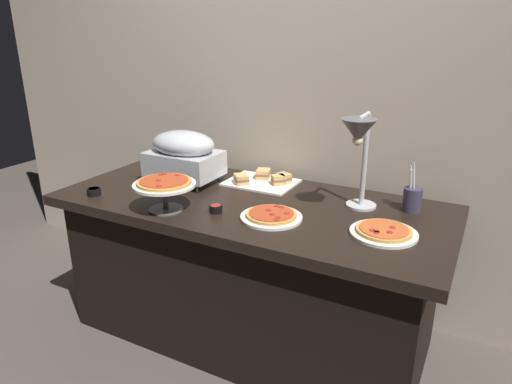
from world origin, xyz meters
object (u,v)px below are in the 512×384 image
sandwich_platter (263,180)px  sauce_cup_near (216,208)px  pizza_plate_raised_stand (164,186)px  pizza_plate_front (271,216)px  utensil_holder (412,199)px  sauce_cup_far (94,191)px  chafing_dish (184,154)px  pizza_plate_center (384,232)px  heat_lamp (359,140)px

sandwich_platter → sauce_cup_near: bearing=-90.4°
pizza_plate_raised_stand → sauce_cup_near: pizza_plate_raised_stand is taller
pizza_plate_front → utensil_holder: size_ratio=1.18×
pizza_plate_front → pizza_plate_raised_stand: (-0.47, -0.14, 0.10)m
sauce_cup_far → sauce_cup_near: bearing=8.0°
chafing_dish → pizza_plate_center: size_ratio=1.38×
chafing_dish → pizza_plate_raised_stand: size_ratio=1.32×
heat_lamp → pizza_plate_front: (-0.31, -0.20, -0.33)m
sauce_cup_near → sauce_cup_far: size_ratio=0.86×
pizza_plate_raised_stand → sandwich_platter: pizza_plate_raised_stand is taller
pizza_plate_front → utensil_holder: (0.53, 0.38, 0.05)m
pizza_plate_raised_stand → sauce_cup_far: size_ratio=4.18×
sauce_cup_near → heat_lamp: bearing=24.5°
utensil_holder → pizza_plate_center: bearing=-99.2°
heat_lamp → sauce_cup_near: 0.70m
utensil_holder → pizza_plate_front: bearing=-144.3°
pizza_plate_center → utensil_holder: (0.05, 0.31, 0.05)m
heat_lamp → pizza_plate_center: heat_lamp is taller
sauce_cup_near → utensil_holder: (0.78, 0.43, 0.04)m
heat_lamp → sauce_cup_far: (-1.22, -0.35, -0.32)m
chafing_dish → pizza_plate_raised_stand: chafing_dish is taller
sandwich_platter → utensil_holder: 0.78m
chafing_dish → sandwich_platter: chafing_dish is taller
pizza_plate_center → sauce_cup_near: bearing=-171.1°
heat_lamp → pizza_plate_center: (0.17, -0.14, -0.33)m
chafing_dish → heat_lamp: (0.95, -0.04, 0.19)m
sauce_cup_near → sauce_cup_far: bearing=-172.0°
pizza_plate_raised_stand → sandwich_platter: size_ratio=0.78×
sauce_cup_near → utensil_holder: bearing=28.8°
pizza_plate_front → sauce_cup_far: (-0.91, -0.14, 0.01)m
pizza_plate_raised_stand → sauce_cup_far: (-0.44, -0.01, -0.10)m
pizza_plate_center → utensil_holder: 0.32m
heat_lamp → sauce_cup_near: (-0.56, -0.26, -0.32)m
pizza_plate_raised_stand → heat_lamp: bearing=23.6°
pizza_plate_center → pizza_plate_raised_stand: bearing=-168.1°
sauce_cup_near → utensil_holder: utensil_holder is taller
chafing_dish → utensil_holder: chafing_dish is taller
chafing_dish → sandwich_platter: (0.39, 0.17, -0.14)m
pizza_plate_center → sauce_cup_near: 0.74m
heat_lamp → utensil_holder: heat_lamp is taller
pizza_plate_center → sauce_cup_far: 1.40m
utensil_holder → heat_lamp: bearing=-141.6°
heat_lamp → sauce_cup_near: size_ratio=7.65×
heat_lamp → chafing_dish: bearing=177.9°
sandwich_platter → sauce_cup_near: (-0.00, -0.46, -0.00)m
heat_lamp → sandwich_platter: heat_lamp is taller
pizza_plate_center → sandwich_platter: 0.81m
sauce_cup_near → pizza_plate_raised_stand: bearing=-158.6°
sandwich_platter → sauce_cup_far: bearing=-140.1°
chafing_dish → pizza_plate_front: (0.64, -0.24, -0.14)m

